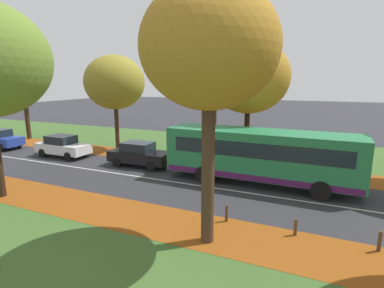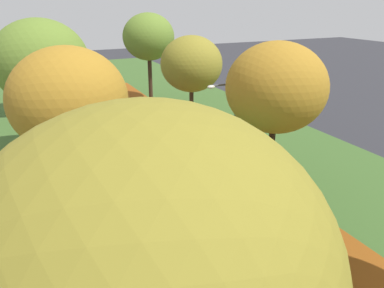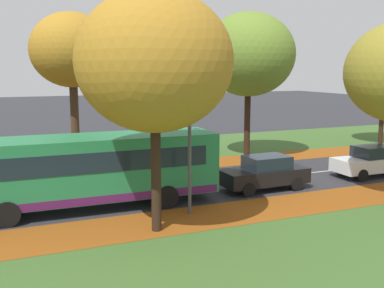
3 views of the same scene
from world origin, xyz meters
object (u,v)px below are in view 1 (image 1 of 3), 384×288
bollard_third (380,241)px  car_black_lead (139,154)px  tree_left_near (209,49)px  bus (260,154)px  tree_right_near (249,77)px  tree_right_far (22,71)px  bollard_fourth (296,228)px  car_white_following (63,146)px  bollard_fifth (227,213)px  tree_right_mid (115,82)px  streetlamp_right (214,111)px

bollard_third → car_black_lead: 14.32m
tree_left_near → bus: bearing=-3.7°
tree_right_near → car_black_lead: (-3.27, 6.45, -5.08)m
bus → tree_right_far: bearing=80.1°
bollard_fourth → car_white_following: bearing=72.6°
tree_right_far → bollard_fifth: (-9.36, -23.42, -6.26)m
bus → car_black_lead: bearing=88.0°
bus → car_white_following: size_ratio=2.48×
tree_right_near → car_black_lead: size_ratio=1.96×
bollard_fourth → car_black_lead: 11.91m
car_black_lead → tree_right_mid: bearing=52.0°
tree_left_near → streetlamp_right: size_ratio=1.45×
tree_right_far → car_black_lead: bearing=-103.9°
bollard_third → streetlamp_right: 11.67m
bollard_third → bus: (5.27, 5.07, 1.34)m
streetlamp_right → car_white_following: bearing=99.1°
bollard_third → car_black_lead: size_ratio=0.17×
tree_right_mid → streetlamp_right: bearing=-101.3°
bus → tree_right_mid: bearing=73.3°
bollard_third → streetlamp_right: size_ratio=0.12×
streetlamp_right → car_white_following: size_ratio=1.42×
tree_right_near → car_black_lead: bearing=116.9°
bus → car_black_lead: (0.28, 8.12, -0.89)m
tree_left_near → bollard_third: size_ratio=11.91×
tree_right_far → car_white_following: 11.29m
tree_right_near → tree_right_mid: bearing=88.9°
tree_right_mid → bollard_fourth: bearing=-121.1°
tree_left_near → bollard_fourth: (1.67, -2.86, -6.30)m
tree_right_near → tree_right_mid: size_ratio=1.08×
bus → tree_left_near: bearing=176.3°
bollard_fifth → bollard_third: bearing=-90.4°
tree_right_far → bus: 24.55m
bus → tree_right_near: bearing=25.1°
tree_right_near → streetlamp_right: size_ratio=1.38×
car_white_following → bollard_fourth: bearing=-107.4°
bollard_third → tree_right_near: bearing=37.4°
bollard_fourth → tree_right_near: bearing=24.7°
bollard_fourth → car_black_lead: size_ratio=0.15×
tree_left_near → bollard_fifth: tree_left_near is taller
bollard_third → bollard_fourth: 2.67m
bollard_fourth → car_black_lead: car_black_lead is taller
tree_left_near → bus: 8.54m
bollard_fourth → bollard_fifth: 2.68m
tree_right_near → bollard_fifth: tree_right_near is taller
tree_right_near → bollard_fourth: size_ratio=13.01×
tree_left_near → bollard_fourth: bearing=-59.7°
tree_right_mid → car_white_following: size_ratio=1.82×
tree_right_near → car_white_following: (-3.44, 13.22, -5.08)m
tree_right_mid → car_black_lead: size_ratio=1.82×
bus → bollard_third: bearing=-136.1°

